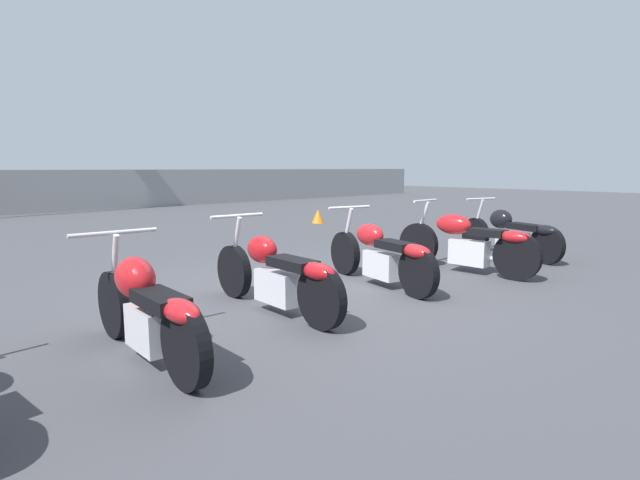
% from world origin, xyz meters
% --- Properties ---
extents(ground_plane, '(60.00, 60.00, 0.00)m').
position_xyz_m(ground_plane, '(0.00, 0.00, 0.00)').
color(ground_plane, '#424247').
extents(fence_back, '(40.00, 0.04, 1.41)m').
position_xyz_m(fence_back, '(0.00, 13.80, 0.71)').
color(fence_back, gray).
rests_on(fence_back, ground_plane).
extents(motorcycle_slot_1, '(0.73, 1.97, 0.96)m').
position_xyz_m(motorcycle_slot_1, '(-2.37, -0.72, 0.41)').
color(motorcycle_slot_1, black).
rests_on(motorcycle_slot_1, ground_plane).
extents(motorcycle_slot_2, '(0.66, 2.15, 0.97)m').
position_xyz_m(motorcycle_slot_2, '(-0.84, -0.37, 0.40)').
color(motorcycle_slot_2, black).
rests_on(motorcycle_slot_2, ground_plane).
extents(motorcycle_slot_3, '(0.77, 2.08, 0.97)m').
position_xyz_m(motorcycle_slot_3, '(0.86, -0.35, 0.40)').
color(motorcycle_slot_3, black).
rests_on(motorcycle_slot_3, ground_plane).
extents(motorcycle_slot_4, '(0.59, 2.19, 1.01)m').
position_xyz_m(motorcycle_slot_4, '(2.39, -0.66, 0.43)').
color(motorcycle_slot_4, black).
rests_on(motorcycle_slot_4, ground_plane).
extents(motorcycle_slot_5, '(0.86, 2.05, 0.95)m').
position_xyz_m(motorcycle_slot_5, '(4.03, -0.52, 0.40)').
color(motorcycle_slot_5, black).
rests_on(motorcycle_slot_5, ground_plane).
extents(traffic_cone_near, '(0.33, 0.33, 0.37)m').
position_xyz_m(traffic_cone_near, '(5.26, 5.50, 0.18)').
color(traffic_cone_near, orange).
rests_on(traffic_cone_near, ground_plane).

